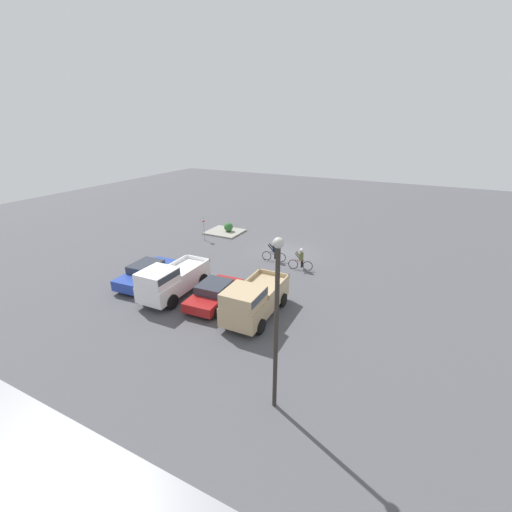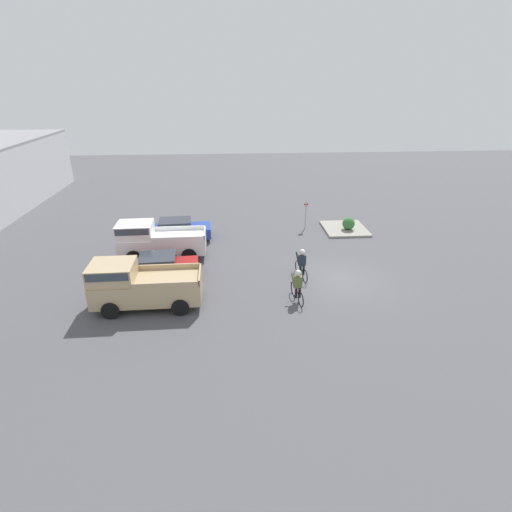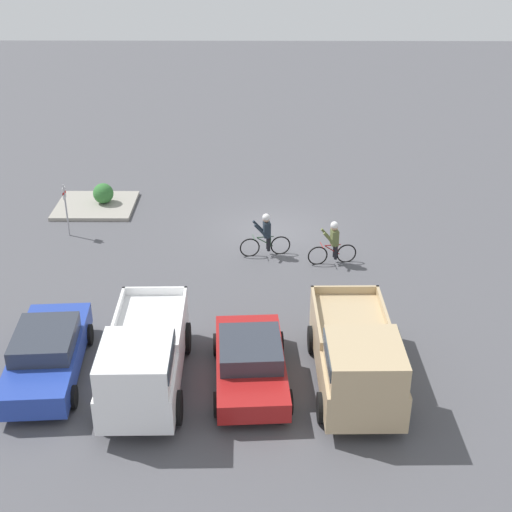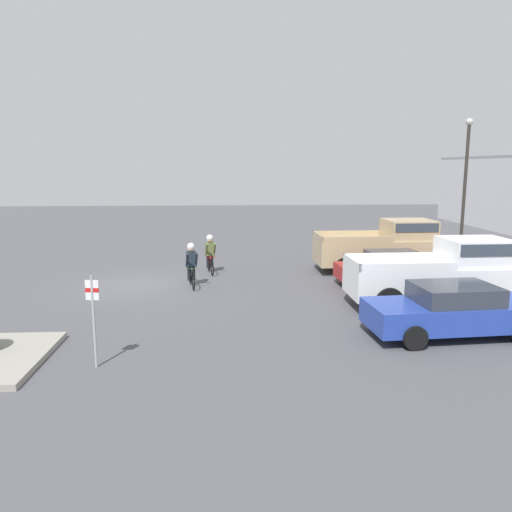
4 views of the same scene
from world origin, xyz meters
TOP-DOWN VIEW (x-y plane):
  - ground_plane at (0.00, 0.00)m, footprint 80.00×80.00m
  - pickup_truck_0 at (-2.04, 10.08)m, footprint 2.29×5.00m
  - sedan_0 at (0.77, 9.65)m, footprint 2.22×4.32m
  - pickup_truck_1 at (3.56, 10.21)m, footprint 2.21×5.11m
  - sedan_1 at (6.37, 9.35)m, footprint 2.21×4.69m
  - cyclist_0 at (0.31, 2.01)m, footprint 1.88×0.53m
  - cyclist_1 at (-2.10, 2.64)m, footprint 1.79×0.53m
  - fire_lane_sign at (7.98, 0.38)m, footprint 0.06×0.30m
  - lamppost at (-5.64, 15.27)m, footprint 0.36×0.36m
  - curb_island at (7.52, -2.39)m, footprint 3.28×2.95m
  - shrub at (7.18, -2.53)m, footprint 0.86×0.86m

SIDE VIEW (x-z plane):
  - ground_plane at x=0.00m, z-range 0.00..0.00m
  - curb_island at x=7.52m, z-range 0.00..0.15m
  - shrub at x=7.18m, z-range 0.15..1.01m
  - sedan_0 at x=0.77m, z-range 0.01..1.34m
  - sedan_1 at x=6.37m, z-range 0.01..1.41m
  - cyclist_1 at x=-2.10m, z-range 0.03..1.70m
  - cyclist_0 at x=0.31m, z-range 0.02..1.70m
  - pickup_truck_0 at x=-2.04m, z-range 0.03..2.25m
  - pickup_truck_1 at x=3.56m, z-range 0.05..2.26m
  - fire_lane_sign at x=7.98m, z-range 0.23..2.34m
  - lamppost at x=-5.64m, z-range 0.59..7.39m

